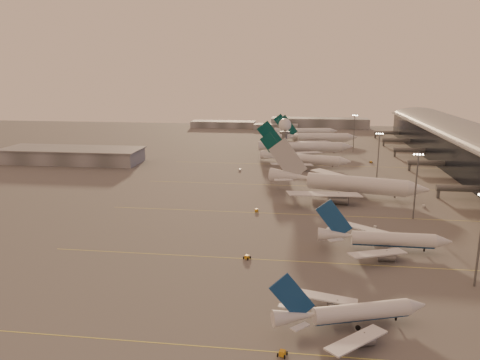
# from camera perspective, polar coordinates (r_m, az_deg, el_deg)

# --- Properties ---
(ground) EXTENTS (700.00, 700.00, 0.00)m
(ground) POSITION_cam_1_polar(r_m,az_deg,el_deg) (128.53, 0.92, -11.32)
(ground) COLOR #555252
(ground) RESTS_ON ground
(taxiway_markings) EXTENTS (180.00, 185.25, 0.02)m
(taxiway_markings) POSITION_cam_1_polar(r_m,az_deg,el_deg) (180.99, 12.50, -4.22)
(taxiway_markings) COLOR #DCD64D
(taxiway_markings) RESTS_ON ground
(hangar) EXTENTS (82.00, 27.00, 8.50)m
(hangar) POSITION_cam_1_polar(r_m,az_deg,el_deg) (292.81, -19.72, 2.87)
(hangar) COLOR slate
(hangar) RESTS_ON ground
(radar_tower) EXTENTS (6.40, 6.40, 31.10)m
(radar_tower) POSITION_cam_1_polar(r_m,az_deg,el_deg) (238.44, 5.47, 5.41)
(radar_tower) COLOR #585A5F
(radar_tower) RESTS_ON ground
(mast_b) EXTENTS (3.60, 0.56, 25.00)m
(mast_b) POSITION_cam_1_polar(r_m,az_deg,el_deg) (180.54, 20.67, -0.30)
(mast_b) COLOR #585A5F
(mast_b) RESTS_ON ground
(mast_c) EXTENTS (3.60, 0.56, 25.00)m
(mast_c) POSITION_cam_1_polar(r_m,az_deg,el_deg) (232.47, 16.50, 2.91)
(mast_c) COLOR #585A5F
(mast_c) RESTS_ON ground
(mast_d) EXTENTS (3.60, 0.56, 25.00)m
(mast_d) POSITION_cam_1_polar(r_m,az_deg,el_deg) (320.44, 13.74, 5.82)
(mast_d) COLOR #585A5F
(mast_d) RESTS_ON ground
(distant_horizon) EXTENTS (165.00, 37.50, 9.00)m
(distant_horizon) POSITION_cam_1_polar(r_m,az_deg,el_deg) (444.10, 6.12, 6.85)
(distant_horizon) COLOR slate
(distant_horizon) RESTS_ON ground
(narrowbody_near) EXTENTS (34.14, 26.79, 13.83)m
(narrowbody_near) POSITION_cam_1_polar(r_m,az_deg,el_deg) (105.81, 13.37, -15.77)
(narrowbody_near) COLOR silver
(narrowbody_near) RESTS_ON ground
(narrowbody_mid) EXTENTS (40.24, 32.16, 15.73)m
(narrowbody_mid) POSITION_cam_1_polar(r_m,az_deg,el_deg) (148.48, 17.08, -7.14)
(narrowbody_mid) COLOR silver
(narrowbody_mid) RESTS_ON ground
(widebody_white) EXTENTS (67.58, 53.51, 24.21)m
(widebody_white) POSITION_cam_1_polar(r_m,az_deg,el_deg) (206.79, 12.78, -0.82)
(widebody_white) COLOR silver
(widebody_white) RESTS_ON ground
(greentail_a) EXTENTS (51.50, 41.16, 18.95)m
(greentail_a) POSITION_cam_1_polar(r_m,az_deg,el_deg) (265.47, 7.93, 2.30)
(greentail_a) COLOR silver
(greentail_a) RESTS_ON ground
(greentail_b) EXTENTS (61.11, 48.99, 22.32)m
(greentail_b) POSITION_cam_1_polar(r_m,az_deg,el_deg) (301.54, 8.04, 3.73)
(greentail_b) COLOR silver
(greentail_b) RESTS_ON ground
(greentail_c) EXTENTS (59.42, 47.74, 21.62)m
(greentail_c) POSITION_cam_1_polar(r_m,az_deg,el_deg) (347.84, 9.41, 4.94)
(greentail_c) COLOR silver
(greentail_c) RESTS_ON ground
(greentail_d) EXTENTS (51.85, 41.51, 18.99)m
(greentail_d) POSITION_cam_1_polar(r_m,az_deg,el_deg) (384.70, 8.07, 5.71)
(greentail_d) COLOR silver
(greentail_d) RESTS_ON ground
(gsv_tug_near) EXTENTS (3.31, 4.31, 1.09)m
(gsv_tug_near) POSITION_cam_1_polar(r_m,az_deg,el_deg) (95.91, 5.18, -20.33)
(gsv_tug_near) COLOR gold
(gsv_tug_near) RESTS_ON ground
(gsv_tug_mid) EXTENTS (4.50, 3.88, 1.10)m
(gsv_tug_mid) POSITION_cam_1_polar(r_m,az_deg,el_deg) (137.28, 0.85, -9.40)
(gsv_tug_mid) COLOR gold
(gsv_tug_mid) RESTS_ON ground
(gsv_truck_b) EXTENTS (5.50, 3.47, 2.09)m
(gsv_truck_b) POSITION_cam_1_polar(r_m,az_deg,el_deg) (168.41, 16.29, -5.40)
(gsv_truck_b) COLOR silver
(gsv_truck_b) RESTS_ON ground
(gsv_truck_c) EXTENTS (6.13, 4.07, 2.33)m
(gsv_truck_c) POSITION_cam_1_polar(r_m,az_deg,el_deg) (180.88, 2.15, -3.52)
(gsv_truck_c) COLOR gold
(gsv_truck_c) RESTS_ON ground
(gsv_catering_b) EXTENTS (5.41, 3.46, 4.11)m
(gsv_catering_b) POSITION_cam_1_polar(r_m,az_deg,el_deg) (199.84, 21.58, -2.57)
(gsv_catering_b) COLOR silver
(gsv_catering_b) RESTS_ON ground
(gsv_tug_far) EXTENTS (3.37, 3.93, 0.96)m
(gsv_tug_far) POSITION_cam_1_polar(r_m,az_deg,el_deg) (229.69, 8.83, -0.19)
(gsv_tug_far) COLOR silver
(gsv_tug_far) RESTS_ON ground
(gsv_truck_d) EXTENTS (2.81, 5.45, 2.10)m
(gsv_truck_d) POSITION_cam_1_polar(r_m,az_deg,el_deg) (253.59, 0.00, 1.39)
(gsv_truck_d) COLOR silver
(gsv_truck_d) RESTS_ON ground
(gsv_tug_hangar) EXTENTS (3.91, 3.43, 0.96)m
(gsv_tug_hangar) POSITION_cam_1_polar(r_m,az_deg,el_deg) (285.53, 15.67, 2.12)
(gsv_tug_hangar) COLOR gold
(gsv_tug_hangar) RESTS_ON ground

